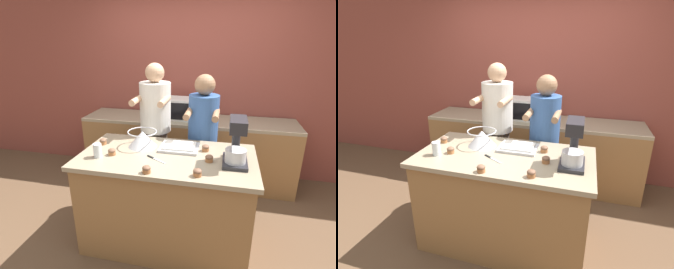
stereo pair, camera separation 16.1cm
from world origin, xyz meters
TOP-DOWN VIEW (x-y plane):
  - ground_plane at (0.00, 0.00)m, footprint 16.00×16.00m
  - back_wall at (0.00, 1.60)m, footprint 10.00×0.06m
  - island_counter at (0.00, 0.00)m, footprint 1.56×0.84m
  - back_counter at (0.00, 1.25)m, footprint 2.80×0.60m
  - person_left at (-0.27, 0.60)m, footprint 0.35×0.51m
  - person_right at (0.26, 0.60)m, footprint 0.33×0.50m
  - stand_mixer at (0.59, -0.04)m, footprint 0.20×0.30m
  - mixing_bowl at (-0.27, 0.15)m, footprint 0.28×0.28m
  - baking_tray at (0.08, 0.17)m, footprint 0.36×0.28m
  - microwave_oven at (-0.10, 1.25)m, footprint 0.50×0.33m
  - drinking_glass at (-0.58, -0.17)m, footprint 0.07×0.07m
  - knife at (-0.08, -0.11)m, footprint 0.19×0.13m
  - cupcake_0 at (0.31, -0.32)m, footprint 0.07×0.07m
  - cupcake_1 at (-0.67, 0.11)m, footprint 0.07×0.07m
  - cupcake_2 at (0.38, -0.05)m, footprint 0.07×0.07m
  - cupcake_3 at (-0.48, -0.11)m, footprint 0.07×0.07m
  - cupcake_4 at (0.33, 0.17)m, footprint 0.07×0.07m
  - cupcake_5 at (-0.08, -0.36)m, footprint 0.07×0.07m

SIDE VIEW (x-z plane):
  - ground_plane at x=0.00m, z-range 0.00..0.00m
  - back_counter at x=0.00m, z-range 0.00..0.90m
  - island_counter at x=0.00m, z-range 0.00..0.92m
  - person_right at x=0.26m, z-range 0.04..1.61m
  - person_left at x=-0.27m, z-range 0.04..1.71m
  - knife at x=-0.08m, z-range 0.92..0.93m
  - baking_tray at x=0.08m, z-range 0.92..0.96m
  - cupcake_0 at x=0.31m, z-range 0.92..0.98m
  - cupcake_1 at x=-0.67m, z-range 0.92..0.98m
  - cupcake_2 at x=0.38m, z-range 0.92..0.98m
  - cupcake_3 at x=-0.48m, z-range 0.92..0.98m
  - cupcake_4 at x=0.33m, z-range 0.92..0.98m
  - cupcake_5 at x=-0.08m, z-range 0.92..0.98m
  - drinking_glass at x=-0.58m, z-range 0.92..1.04m
  - mixing_bowl at x=-0.27m, z-range 0.92..1.08m
  - microwave_oven at x=-0.10m, z-range 0.90..1.17m
  - stand_mixer at x=0.59m, z-range 0.89..1.29m
  - back_wall at x=0.00m, z-range 0.00..2.70m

